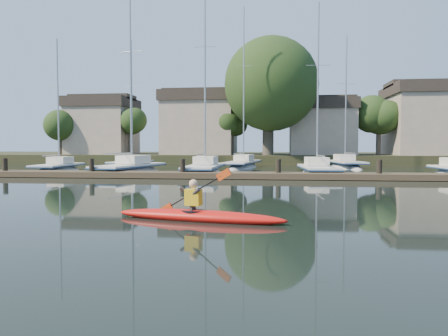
# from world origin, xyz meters

# --- Properties ---
(ground) EXTENTS (160.00, 160.00, 0.00)m
(ground) POSITION_xyz_m (0.00, 0.00, 0.00)
(ground) COLOR black
(ground) RESTS_ON ground
(kayak) EXTENTS (4.96, 1.64, 1.58)m
(kayak) POSITION_xyz_m (0.72, -1.28, 0.19)
(kayak) COLOR red
(kayak) RESTS_ON ground
(dock) EXTENTS (34.00, 2.00, 1.80)m
(dock) POSITION_xyz_m (0.00, 14.00, 0.20)
(dock) COLOR #4C3E2B
(dock) RESTS_ON ground
(sailboat_0) EXTENTS (2.39, 7.38, 11.56)m
(sailboat_0) POSITION_xyz_m (-14.03, 19.25, -0.19)
(sailboat_0) COLOR silver
(sailboat_0) RESTS_ON ground
(sailboat_1) EXTENTS (3.88, 9.62, 15.31)m
(sailboat_1) POSITION_xyz_m (-7.74, 17.81, -0.21)
(sailboat_1) COLOR silver
(sailboat_1) RESTS_ON ground
(sailboat_2) EXTENTS (2.25, 9.47, 15.66)m
(sailboat_2) POSITION_xyz_m (-2.25, 18.01, -0.20)
(sailboat_2) COLOR silver
(sailboat_2) RESTS_ON ground
(sailboat_3) EXTENTS (2.64, 8.28, 13.17)m
(sailboat_3) POSITION_xyz_m (5.71, 17.75, -0.20)
(sailboat_3) COLOR silver
(sailboat_3) RESTS_ON ground
(sailboat_5) EXTENTS (3.06, 8.19, 13.24)m
(sailboat_5) POSITION_xyz_m (-10.93, 27.54, -0.16)
(sailboat_5) COLOR silver
(sailboat_5) RESTS_ON ground
(sailboat_6) EXTENTS (3.46, 10.20, 15.91)m
(sailboat_6) POSITION_xyz_m (-0.15, 26.89, -0.18)
(sailboat_6) COLOR silver
(sailboat_6) RESTS_ON ground
(sailboat_7) EXTENTS (3.16, 8.43, 13.27)m
(sailboat_7) POSITION_xyz_m (9.17, 27.73, -0.20)
(sailboat_7) COLOR silver
(sailboat_7) RESTS_ON ground
(shore) EXTENTS (90.00, 25.25, 12.75)m
(shore) POSITION_xyz_m (1.61, 40.29, 3.23)
(shore) COLOR #212E17
(shore) RESTS_ON ground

